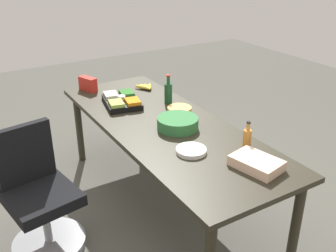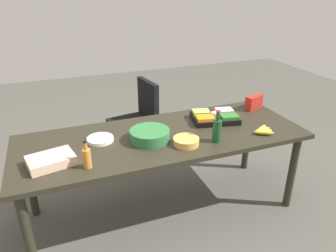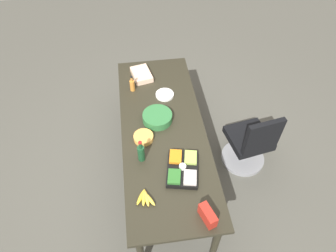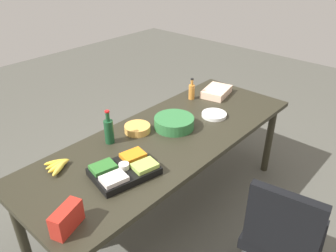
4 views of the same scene
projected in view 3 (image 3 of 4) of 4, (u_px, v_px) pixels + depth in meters
ground_plane at (164, 168)px, 3.97m from camera, size 10.00×10.00×0.00m
conference_table at (163, 133)px, 3.42m from camera, size 2.48×0.92×0.80m
office_chair at (250, 145)px, 3.75m from camera, size 0.56×0.56×0.96m
veggie_tray at (183, 168)px, 2.98m from camera, size 0.47×0.38×0.09m
banana_bunch at (145, 198)px, 2.79m from camera, size 0.19×0.19×0.04m
sheet_cake at (142, 74)px, 3.92m from camera, size 0.36×0.28×0.07m
salad_bowl at (157, 117)px, 3.42m from camera, size 0.42×0.42×0.09m
paper_plate_stack at (165, 95)px, 3.70m from camera, size 0.26×0.26×0.03m
chip_bag_red at (208, 215)px, 2.63m from camera, size 0.22×0.14×0.14m
dressing_bottle at (132, 85)px, 3.72m from camera, size 0.07×0.07×0.21m
chip_bowl at (143, 137)px, 3.25m from camera, size 0.23×0.23×0.06m
wine_bottle at (141, 153)px, 3.02m from camera, size 0.09×0.09×0.27m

